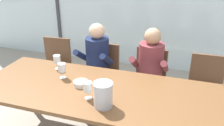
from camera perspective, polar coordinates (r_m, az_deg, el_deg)
The scene contains 14 objects.
ground at distance 3.64m, azimuth 3.14°, elevation -8.68°, with size 14.00×14.00×0.00m, color #9E9384.
hillside_vineyard at distance 7.51m, azimuth 12.15°, elevation 14.13°, with size 13.83×2.40×1.46m, color #568942.
dining_table at distance 2.48m, azimuth -2.48°, elevation -7.65°, with size 2.63×1.00×0.73m.
chair_near_curtain at distance 3.72m, azimuth -13.39°, elevation 0.10°, with size 0.47×0.47×0.86m.
chair_left_of_center at distance 3.39m, azimuth -2.28°, elevation -1.59°, with size 0.46×0.46×0.86m.
chair_center at distance 3.25m, azimuth 8.83°, elevation -3.14°, with size 0.48×0.48×0.86m.
chair_right_of_center at distance 3.23m, azimuth 21.55°, elevation -4.81°, with size 0.45×0.45×0.86m.
person_navy_polo at distance 3.24m, azimuth -4.06°, elevation 0.38°, with size 0.48×0.63×1.18m.
person_maroon_top at distance 3.06m, azimuth 8.96°, elevation -1.33°, with size 0.47×0.62×1.18m.
ice_bucket_primary at distance 2.13m, azimuth -2.14°, elevation -7.52°, with size 0.18×0.18×0.24m.
tasting_bowl at distance 2.53m, azimuth -7.48°, elevation -4.87°, with size 0.16×0.16×0.05m, color silver.
wine_glass_by_left_taster at distance 2.91m, azimuth -13.06°, elevation 0.76°, with size 0.08×0.08×0.17m.
wine_glass_near_bucket at distance 2.26m, azimuth -5.84°, elevation -5.86°, with size 0.08×0.08×0.17m.
wine_glass_center_pour at distance 2.68m, azimuth -11.93°, elevation -1.22°, with size 0.08×0.08×0.17m.
Camera 1 is at (0.74, -1.97, 1.98)m, focal length 38.11 mm.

